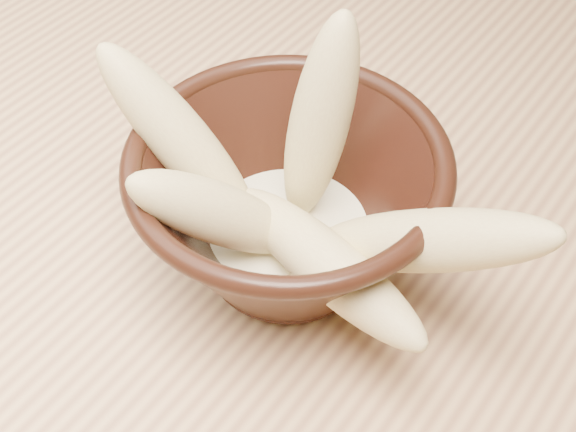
# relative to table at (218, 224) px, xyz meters

# --- Properties ---
(table) EXTENTS (1.20, 0.80, 0.75)m
(table) POSITION_rel_table_xyz_m (0.00, 0.00, 0.00)
(table) COLOR #D8AF77
(table) RESTS_ON ground
(bowl) EXTENTS (0.21, 0.21, 0.11)m
(bowl) POSITION_rel_table_xyz_m (0.11, -0.05, 0.14)
(bowl) COLOR black
(bowl) RESTS_ON table
(milk_puddle) EXTENTS (0.12, 0.12, 0.02)m
(milk_puddle) POSITION_rel_table_xyz_m (0.11, -0.05, 0.12)
(milk_puddle) COLOR #F2EDC3
(milk_puddle) RESTS_ON bowl
(banana_upright) EXTENTS (0.05, 0.08, 0.16)m
(banana_upright) POSITION_rel_table_xyz_m (0.12, -0.02, 0.20)
(banana_upright) COLOR tan
(banana_upright) RESTS_ON bowl
(banana_left) EXTENTS (0.13, 0.06, 0.14)m
(banana_left) POSITION_rel_table_xyz_m (0.04, -0.07, 0.18)
(banana_left) COLOR tan
(banana_left) RESTS_ON bowl
(banana_right) EXTENTS (0.17, 0.05, 0.13)m
(banana_right) POSITION_rel_table_xyz_m (0.21, -0.05, 0.17)
(banana_right) COLOR tan
(banana_right) RESTS_ON bowl
(banana_across) EXTENTS (0.18, 0.08, 0.05)m
(banana_across) POSITION_rel_table_xyz_m (0.16, -0.08, 0.15)
(banana_across) COLOR tan
(banana_across) RESTS_ON bowl
(banana_front) EXTENTS (0.10, 0.12, 0.12)m
(banana_front) POSITION_rel_table_xyz_m (0.10, -0.10, 0.17)
(banana_front) COLOR tan
(banana_front) RESTS_ON bowl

